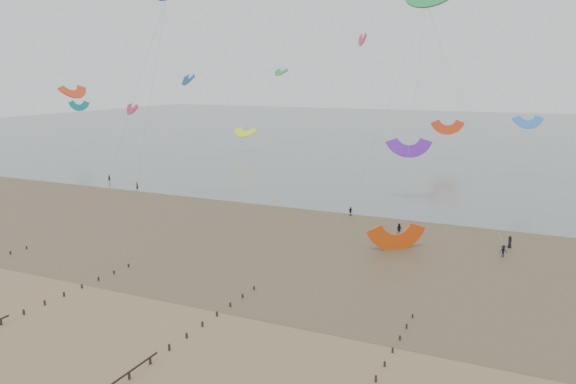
# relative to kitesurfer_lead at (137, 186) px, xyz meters

# --- Properties ---
(ground) EXTENTS (500.00, 500.00, 0.00)m
(ground) POSITION_rel_kitesurfer_lead_xyz_m (45.03, -51.24, -0.83)
(ground) COLOR brown
(ground) RESTS_ON ground
(sea_and_shore) EXTENTS (500.00, 665.00, 0.03)m
(sea_and_shore) POSITION_rel_kitesurfer_lead_xyz_m (40.95, -16.84, -0.82)
(sea_and_shore) COLOR #475654
(sea_and_shore) RESTS_ON ground
(kitesurfer_lead) EXTENTS (0.67, 0.51, 1.66)m
(kitesurfer_lead) POSITION_rel_kitesurfer_lead_xyz_m (0.00, 0.00, 0.00)
(kitesurfer_lead) COLOR black
(kitesurfer_lead) RESTS_ON ground
(kitesurfers) EXTENTS (129.35, 20.81, 1.73)m
(kitesurfers) POSITION_rel_kitesurfer_lead_xyz_m (72.98, -5.63, 0.00)
(kitesurfers) COLOR black
(kitesurfers) RESTS_ON ground
(grounded_kite) EXTENTS (9.14, 8.89, 3.96)m
(grounded_kite) POSITION_rel_kitesurfer_lead_xyz_m (59.89, -17.63, -0.83)
(grounded_kite) COLOR #DF4A0E
(grounded_kite) RESTS_ON ground
(kites_airborne) EXTENTS (245.97, 121.91, 41.97)m
(kites_airborne) POSITION_rel_kitesurfer_lead_xyz_m (33.64, 41.27, 20.21)
(kites_airborne) COLOR #EE4118
(kites_airborne) RESTS_ON ground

